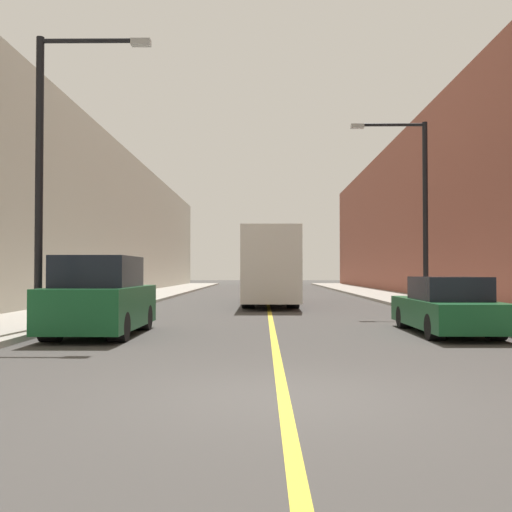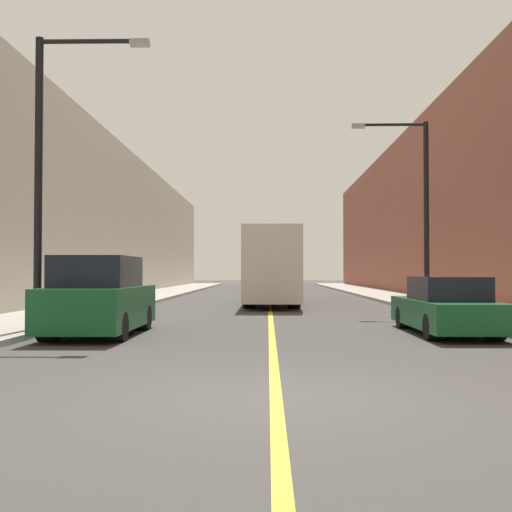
# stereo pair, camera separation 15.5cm
# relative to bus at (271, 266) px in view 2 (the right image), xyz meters

# --- Properties ---
(ground_plane) EXTENTS (200.00, 200.00, 0.00)m
(ground_plane) POSITION_rel_bus_xyz_m (-0.07, -21.94, -1.86)
(ground_plane) COLOR #3F3D3A
(sidewalk_left) EXTENTS (3.53, 72.00, 0.15)m
(sidewalk_left) POSITION_rel_bus_xyz_m (-7.52, 8.06, -1.79)
(sidewalk_left) COLOR #9E998E
(sidewalk_left) RESTS_ON ground
(sidewalk_right) EXTENTS (3.53, 72.00, 0.15)m
(sidewalk_right) POSITION_rel_bus_xyz_m (7.37, 8.06, -1.79)
(sidewalk_right) COLOR #9E998E
(sidewalk_right) RESTS_ON ground
(building_row_left) EXTENTS (4.00, 72.00, 9.63)m
(building_row_left) POSITION_rel_bus_xyz_m (-11.28, 8.06, 2.96)
(building_row_left) COLOR #B7B2A3
(building_row_left) RESTS_ON ground
(building_row_right) EXTENTS (4.00, 72.00, 11.15)m
(building_row_right) POSITION_rel_bus_xyz_m (11.14, 8.06, 3.72)
(building_row_right) COLOR brown
(building_row_right) RESTS_ON ground
(road_center_line) EXTENTS (0.16, 72.00, 0.01)m
(road_center_line) POSITION_rel_bus_xyz_m (-0.07, 8.06, -1.85)
(road_center_line) COLOR gold
(road_center_line) RESTS_ON ground
(bus) EXTENTS (2.46, 12.01, 3.48)m
(bus) POSITION_rel_bus_xyz_m (0.00, 0.00, 0.00)
(bus) COLOR silver
(bus) RESTS_ON ground
(parked_suv_left) EXTENTS (1.96, 4.43, 1.97)m
(parked_suv_left) POSITION_rel_bus_xyz_m (-4.38, -14.71, -0.95)
(parked_suv_left) COLOR #145128
(parked_suv_left) RESTS_ON ground
(car_right_near) EXTENTS (1.78, 4.78, 1.46)m
(car_right_near) POSITION_rel_bus_xyz_m (4.36, -14.20, -1.19)
(car_right_near) COLOR #145128
(car_right_near) RESTS_ON ground
(street_lamp_left) EXTENTS (2.94, 0.24, 7.48)m
(street_lamp_left) POSITION_rel_bus_xyz_m (-5.78, -14.38, 2.60)
(street_lamp_left) COLOR black
(street_lamp_left) RESTS_ON sidewalk_left
(street_lamp_right) EXTENTS (2.94, 0.24, 7.20)m
(street_lamp_right) POSITION_rel_bus_xyz_m (5.62, -6.58, 2.46)
(street_lamp_right) COLOR black
(street_lamp_right) RESTS_ON sidewalk_right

